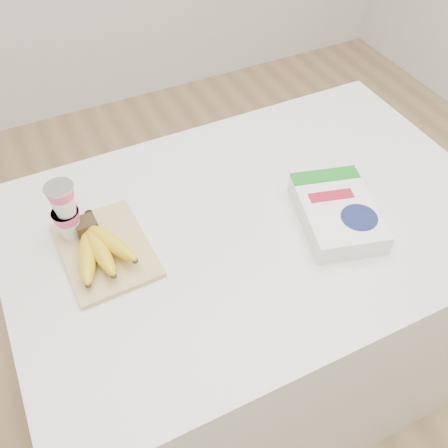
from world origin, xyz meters
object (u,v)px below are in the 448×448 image
at_px(bananas, 98,248).
at_px(cereal_box, 337,212).
at_px(yogurt_stack, 65,210).
at_px(cutting_board, 106,250).
at_px(table, 249,317).

xyz_separation_m(bananas, cereal_box, (0.54, -0.13, -0.01)).
bearing_deg(yogurt_stack, bananas, -65.27).
relative_size(cutting_board, bananas, 1.33).
height_order(cutting_board, yogurt_stack, yogurt_stack).
distance_m(cutting_board, bananas, 0.04).
relative_size(table, bananas, 6.11).
xyz_separation_m(cutting_board, yogurt_stack, (-0.06, 0.07, 0.09)).
bearing_deg(table, cutting_board, 171.10).
bearing_deg(cereal_box, bananas, -178.41).
height_order(table, yogurt_stack, yogurt_stack).
bearing_deg(cereal_box, table, 167.36).
xyz_separation_m(table, bananas, (-0.37, 0.04, 0.49)).
height_order(yogurt_stack, cereal_box, yogurt_stack).
distance_m(bananas, yogurt_stack, 0.11).
relative_size(table, yogurt_stack, 7.90).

